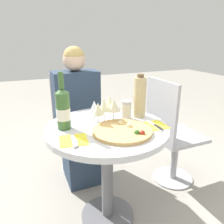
# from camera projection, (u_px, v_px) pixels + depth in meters

# --- Properties ---
(ground_plane) EXTENTS (12.00, 12.00, 0.00)m
(ground_plane) POSITION_uv_depth(u_px,v_px,m) (108.00, 216.00, 1.60)
(ground_plane) COLOR gray
(ground_plane) RESTS_ON ground
(dining_table) EXTENTS (0.77, 0.77, 0.71)m
(dining_table) POSITION_uv_depth(u_px,v_px,m) (107.00, 147.00, 1.42)
(dining_table) COLOR slate
(dining_table) RESTS_ON ground_plane
(chair_behind_diner) EXTENTS (0.40, 0.40, 0.93)m
(chair_behind_diner) POSITION_uv_depth(u_px,v_px,m) (76.00, 124.00, 2.12)
(chair_behind_diner) COLOR #ADADB2
(chair_behind_diner) RESTS_ON ground_plane
(seated_diner) EXTENTS (0.40, 0.46, 1.18)m
(seated_diner) POSITION_uv_depth(u_px,v_px,m) (80.00, 122.00, 1.97)
(seated_diner) COLOR #28384C
(seated_diner) RESTS_ON ground_plane
(chair_empty_side) EXTENTS (0.40, 0.40, 0.93)m
(chair_empty_side) POSITION_uv_depth(u_px,v_px,m) (170.00, 135.00, 1.87)
(chair_empty_side) COLOR #ADADB2
(chair_empty_side) RESTS_ON ground_plane
(pizza_large) EXTENTS (0.35, 0.35, 0.04)m
(pizza_large) POSITION_uv_depth(u_px,v_px,m) (123.00, 131.00, 1.28)
(pizza_large) COLOR tan
(pizza_large) RESTS_ON dining_table
(wine_bottle) EXTENTS (0.08, 0.08, 0.35)m
(wine_bottle) POSITION_uv_depth(u_px,v_px,m) (63.00, 109.00, 1.30)
(wine_bottle) COLOR #38602D
(wine_bottle) RESTS_ON dining_table
(tall_carafe) EXTENTS (0.09, 0.09, 0.30)m
(tall_carafe) POSITION_uv_depth(u_px,v_px,m) (140.00, 97.00, 1.50)
(tall_carafe) COLOR tan
(tall_carafe) RESTS_ON dining_table
(sugar_shaker) EXTENTS (0.07, 0.07, 0.12)m
(sugar_shaker) POSITION_uv_depth(u_px,v_px,m) (126.00, 110.00, 1.48)
(sugar_shaker) COLOR silver
(sugar_shaker) RESTS_ON dining_table
(wine_glass_center) EXTENTS (0.08, 0.08, 0.16)m
(wine_glass_center) POSITION_uv_depth(u_px,v_px,m) (104.00, 105.00, 1.39)
(wine_glass_center) COLOR silver
(wine_glass_center) RESTS_ON dining_table
(wine_glass_front_right) EXTENTS (0.08, 0.08, 0.16)m
(wine_glass_front_right) POSITION_uv_depth(u_px,v_px,m) (114.00, 106.00, 1.38)
(wine_glass_front_right) COLOR silver
(wine_glass_front_right) RESTS_ON dining_table
(wine_glass_back_left) EXTENTS (0.07, 0.07, 0.14)m
(wine_glass_back_left) POSITION_uv_depth(u_px,v_px,m) (94.00, 107.00, 1.41)
(wine_glass_back_left) COLOR silver
(wine_glass_back_left) RESTS_ON dining_table
(wine_glass_front_left) EXTENTS (0.07, 0.07, 0.15)m
(wine_glass_front_left) POSITION_uv_depth(u_px,v_px,m) (98.00, 109.00, 1.35)
(wine_glass_front_left) COLOR silver
(wine_glass_front_left) RESTS_ON dining_table
(wine_glass_back_right) EXTENTS (0.07, 0.07, 0.17)m
(wine_glass_back_right) POSITION_uv_depth(u_px,v_px,m) (109.00, 102.00, 1.45)
(wine_glass_back_right) COLOR silver
(wine_glass_back_right) RESTS_ON dining_table
(place_setting_left) EXTENTS (0.17, 0.19, 0.01)m
(place_setting_left) POSITION_uv_depth(u_px,v_px,m) (74.00, 140.00, 1.18)
(place_setting_left) COLOR yellow
(place_setting_left) RESTS_ON dining_table
(place_setting_right) EXTENTS (0.16, 0.19, 0.01)m
(place_setting_right) POSITION_uv_depth(u_px,v_px,m) (154.00, 125.00, 1.37)
(place_setting_right) COLOR yellow
(place_setting_right) RESTS_ON dining_table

